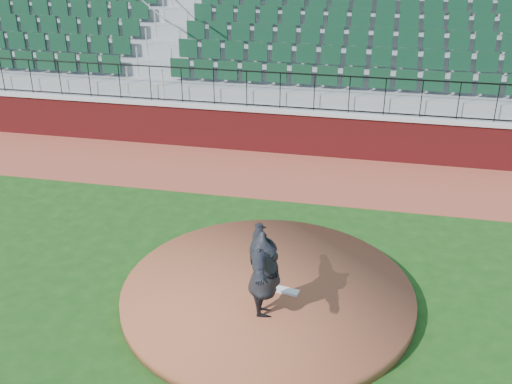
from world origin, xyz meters
TOP-DOWN VIEW (x-y plane):
  - ground at (0.00, 0.00)m, footprint 90.00×90.00m
  - warning_track at (0.00, 5.40)m, footprint 34.00×3.20m
  - field_wall at (0.00, 7.00)m, footprint 34.00×0.35m
  - wall_cap at (0.00, 7.00)m, footprint 34.00×0.45m
  - wall_railing at (0.00, 7.00)m, footprint 34.00×0.05m
  - seating_stands at (0.00, 9.72)m, footprint 34.00×5.10m
  - concourse_wall at (0.00, 12.52)m, footprint 34.00×0.50m
  - pitchers_mound at (0.57, -0.20)m, footprint 5.19×5.19m
  - pitching_rubber at (0.79, -0.23)m, footprint 0.70×0.30m
  - pitcher at (0.65, -0.95)m, footprint 0.91×1.99m

SIDE VIEW (x-z plane):
  - ground at x=0.00m, z-range 0.00..0.00m
  - warning_track at x=0.00m, z-range 0.00..0.01m
  - pitchers_mound at x=0.57m, z-range 0.00..0.25m
  - pitching_rubber at x=0.79m, z-range 0.25..0.30m
  - field_wall at x=0.00m, z-range 0.00..1.20m
  - pitcher at x=0.65m, z-range 0.25..1.82m
  - wall_cap at x=0.00m, z-range 1.20..1.30m
  - wall_railing at x=0.00m, z-range 1.30..2.30m
  - seating_stands at x=0.00m, z-range 0.00..4.60m
  - concourse_wall at x=0.00m, z-range 0.00..5.50m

